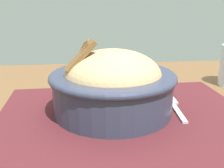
# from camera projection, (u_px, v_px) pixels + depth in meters

# --- Properties ---
(table) EXTENTS (1.22, 0.78, 0.72)m
(table) POSITION_uv_depth(u_px,v_px,m) (113.00, 151.00, 0.49)
(table) COLOR brown
(table) RESTS_ON ground_plane
(placemat) EXTENTS (0.44, 0.35, 0.00)m
(placemat) POSITION_uv_depth(u_px,v_px,m) (125.00, 116.00, 0.46)
(placemat) COLOR #47191E
(placemat) RESTS_ON table
(bowl) EXTENTS (0.22, 0.22, 0.13)m
(bowl) POSITION_uv_depth(u_px,v_px,m) (112.00, 84.00, 0.46)
(bowl) COLOR #2D3347
(bowl) RESTS_ON placemat
(fork) EXTENTS (0.02, 0.13, 0.00)m
(fork) POSITION_uv_depth(u_px,v_px,m) (174.00, 106.00, 0.49)
(fork) COLOR #BDBDBD
(fork) RESTS_ON placemat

